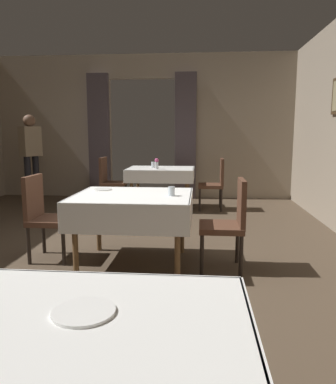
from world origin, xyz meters
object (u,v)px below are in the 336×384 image
object	(u,v)px
dining_table_near	(25,351)
dining_table_far	(161,173)
glass_mid_b	(171,191)
glass_far_b	(153,165)
dining_table_mid	(133,204)
plate_near_b	(84,312)
flower_vase_far	(157,163)
person_waiter_by_doorway	(31,152)
chair_mid_left	(44,213)
plate_mid_a	(103,189)
chair_far_left	(110,179)
chair_far_right	(215,181)
chair_mid_right	(229,220)

from	to	relation	value
dining_table_near	dining_table_far	bearing A→B (deg)	91.46
glass_mid_b	glass_far_b	world-z (taller)	glass_far_b
dining_table_mid	plate_near_b	bearing A→B (deg)	-83.50
plate_near_b	flower_vase_far	world-z (taller)	flower_vase_far
dining_table_mid	plate_near_b	size ratio (longest dim) A/B	5.38
dining_table_mid	person_waiter_by_doorway	distance (m)	3.94
glass_far_b	chair_mid_left	bearing A→B (deg)	-105.58
dining_table_mid	plate_mid_a	size ratio (longest dim) A/B	6.23
dining_table_far	chair_far_left	xyz separation A→B (m)	(-0.99, 0.11, -0.14)
chair_far_left	flower_vase_far	world-z (taller)	flower_vase_far
chair_far_right	dining_table_near	bearing A→B (deg)	-98.55
glass_mid_b	plate_mid_a	bearing A→B (deg)	157.51
plate_near_b	person_waiter_by_doorway	bearing A→B (deg)	116.57
dining_table_near	chair_far_right	size ratio (longest dim) A/B	1.66
chair_mid_right	glass_far_b	size ratio (longest dim) A/B	8.67
glass_mid_b	flower_vase_far	size ratio (longest dim) A/B	0.50
chair_far_left	flower_vase_far	size ratio (longest dim) A/B	4.86
dining_table_far	plate_near_b	size ratio (longest dim) A/B	5.32
chair_far_right	chair_far_left	xyz separation A→B (m)	(-1.98, 0.13, 0.00)
dining_table_near	chair_mid_right	size ratio (longest dim) A/B	1.66
dining_table_near	dining_table_far	distance (m)	5.63
flower_vase_far	chair_mid_left	bearing A→B (deg)	-109.04
dining_table_far	chair_mid_right	world-z (taller)	chair_mid_right
dining_table_far	glass_far_b	bearing A→B (deg)	157.34
glass_far_b	person_waiter_by_doorway	world-z (taller)	person_waiter_by_doorway
dining_table_near	chair_far_left	xyz separation A→B (m)	(-1.13, 5.74, -0.14)
dining_table_mid	chair_far_right	world-z (taller)	chair_far_right
chair_far_right	flower_vase_far	size ratio (longest dim) A/B	4.86
chair_mid_right	chair_mid_left	bearing A→B (deg)	176.19
flower_vase_far	dining_table_near	bearing A→B (deg)	-87.94
dining_table_near	chair_mid_right	world-z (taller)	chair_mid_right
chair_mid_right	dining_table_mid	bearing A→B (deg)	176.29
glass_mid_b	person_waiter_by_doorway	world-z (taller)	person_waiter_by_doorway
dining_table_far	chair_far_left	size ratio (longest dim) A/B	1.30
dining_table_mid	chair_mid_right	distance (m)	1.01
glass_far_b	dining_table_near	bearing A→B (deg)	-87.06
dining_table_far	plate_near_b	bearing A→B (deg)	-86.72
chair_mid_left	chair_mid_right	xyz separation A→B (m)	(1.99, -0.13, 0.00)
chair_mid_left	chair_mid_right	world-z (taller)	same
plate_mid_a	person_waiter_by_doorway	bearing A→B (deg)	127.55
chair_mid_left	flower_vase_far	size ratio (longest dim) A/B	4.86
chair_far_right	chair_far_left	distance (m)	1.98
dining_table_mid	chair_far_right	xyz separation A→B (m)	(0.96, 2.94, -0.14)
dining_table_far	flower_vase_far	xyz separation A→B (m)	(-0.05, -0.22, 0.20)
dining_table_mid	glass_far_b	world-z (taller)	glass_far_b
chair_mid_right	glass_far_b	bearing A→B (deg)	110.75
glass_far_b	dining_table_mid	bearing A→B (deg)	-86.73
dining_table_far	chair_mid_left	bearing A→B (deg)	-108.58
chair_far_right	chair_mid_left	bearing A→B (deg)	-124.28
chair_far_right	flower_vase_far	distance (m)	1.11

